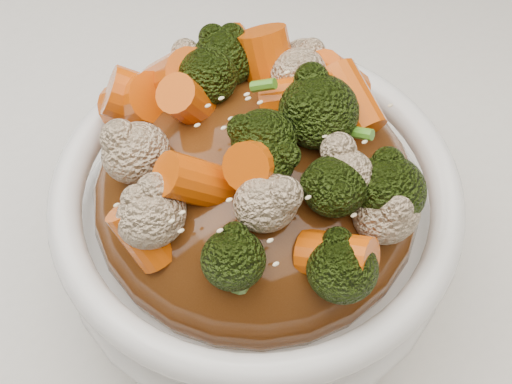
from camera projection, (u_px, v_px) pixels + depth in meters
tablecloth at (286, 274)px, 0.48m from camera, size 1.20×0.80×0.04m
bowl at (256, 225)px, 0.43m from camera, size 0.28×0.28×0.09m
sauce_base at (256, 195)px, 0.40m from camera, size 0.22×0.22×0.10m
carrots at (256, 118)px, 0.35m from camera, size 0.22×0.22×0.05m
broccoli at (256, 119)px, 0.35m from camera, size 0.22×0.22×0.05m
cauliflower at (256, 122)px, 0.35m from camera, size 0.22×0.22×0.04m
scallions at (256, 116)px, 0.35m from camera, size 0.17×0.17×0.02m
sesame_seeds at (256, 116)px, 0.35m from camera, size 0.20×0.20×0.01m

